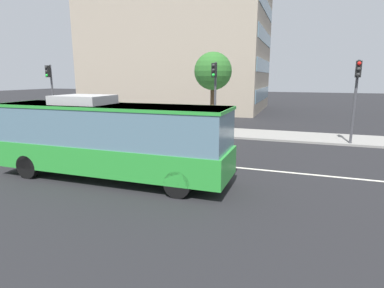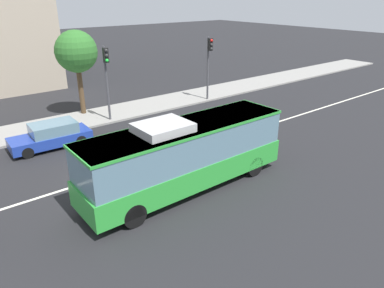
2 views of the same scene
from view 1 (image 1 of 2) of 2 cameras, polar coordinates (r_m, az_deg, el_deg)
name	(u,v)px [view 1 (image 1 of 2)]	position (r m, az deg, el deg)	size (l,w,h in m)	color
ground_plane	(115,156)	(17.55, -13.75, -2.13)	(160.00, 160.00, 0.00)	black
sidewalk_kerb	(177,130)	(25.21, -2.76, 2.63)	(80.00, 3.76, 0.14)	gray
lane_centre_line	(115,156)	(17.55, -13.75, -2.11)	(76.00, 0.16, 0.01)	silver
transit_bus	(110,136)	(13.35, -14.67, 1.36)	(10.02, 2.58, 3.46)	green
sedan_beige	(42,124)	(26.23, -25.52, 3.28)	(4.53, 1.87, 1.46)	#C6B793
sedan_blue	(142,127)	(22.55, -9.05, 3.05)	(4.55, 1.94, 1.46)	#1E3899
traffic_light_near_corner	(356,88)	(21.50, 27.65, 9.02)	(0.34, 0.62, 5.20)	#47474C
traffic_light_mid_block	(50,85)	(29.39, -24.31, 9.78)	(0.34, 0.62, 5.20)	#47474C
traffic_light_far_corner	(215,86)	(22.35, 4.12, 10.41)	(0.34, 0.62, 5.20)	#47474C
street_tree_kerbside_left	(213,72)	(25.17, 3.82, 12.95)	(2.94, 2.94, 6.12)	#4C3823
office_block_background	(180,44)	(43.55, -2.22, 17.73)	(22.33, 15.52, 17.00)	tan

